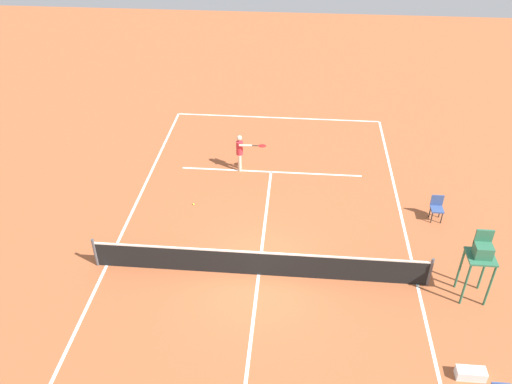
{
  "coord_description": "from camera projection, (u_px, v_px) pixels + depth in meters",
  "views": [
    {
      "loc": [
        -1.01,
        12.42,
        11.75
      ],
      "look_at": [
        0.4,
        -3.52,
        0.8
      ],
      "focal_mm": 36.91,
      "sensor_mm": 36.0,
      "label": 1
    }
  ],
  "objects": [
    {
      "name": "ground_plane",
      "position": [
        259.0,
        275.0,
        16.92
      ],
      "size": [
        60.0,
        60.0,
        0.0
      ],
      "primitive_type": "plane",
      "color": "#AD5933"
    },
    {
      "name": "court_lines",
      "position": [
        259.0,
        274.0,
        16.92
      ],
      "size": [
        10.13,
        22.76,
        0.01
      ],
      "color": "white",
      "rests_on": "ground"
    },
    {
      "name": "tennis_net",
      "position": [
        259.0,
        263.0,
        16.64
      ],
      "size": [
        10.73,
        0.1,
        1.07
      ],
      "color": "#4C4C51",
      "rests_on": "ground"
    },
    {
      "name": "player_serving",
      "position": [
        241.0,
        150.0,
        21.65
      ],
      "size": [
        1.26,
        0.52,
        1.62
      ],
      "rotation": [
        0.0,
        0.0,
        1.61
      ],
      "color": "beige",
      "rests_on": "ground"
    },
    {
      "name": "tennis_ball",
      "position": [
        193.0,
        204.0,
        20.07
      ],
      "size": [
        0.07,
        0.07,
        0.07
      ],
      "primitive_type": "sphere",
      "color": "#CCE033",
      "rests_on": "ground"
    },
    {
      "name": "umpire_chair",
      "position": [
        481.0,
        256.0,
        15.26
      ],
      "size": [
        0.8,
        0.8,
        2.41
      ],
      "color": "#2D6B4C",
      "rests_on": "ground"
    },
    {
      "name": "courtside_chair_mid",
      "position": [
        437.0,
        207.0,
        19.08
      ],
      "size": [
        0.44,
        0.46,
        0.95
      ],
      "color": "#262626",
      "rests_on": "ground"
    },
    {
      "name": "equipment_bag",
      "position": [
        471.0,
        374.0,
        13.65
      ],
      "size": [
        0.76,
        0.32,
        0.3
      ],
      "primitive_type": "cube",
      "color": "white",
      "rests_on": "ground"
    }
  ]
}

